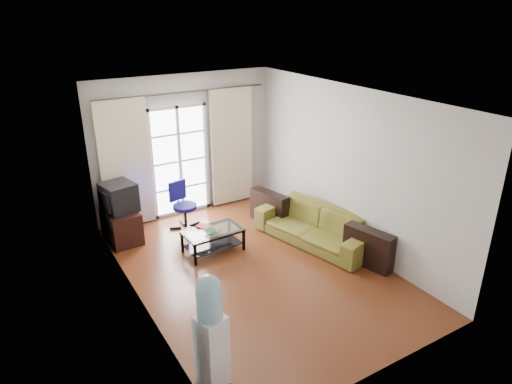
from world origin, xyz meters
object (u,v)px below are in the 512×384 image
sofa (314,226)px  tv_stand (122,226)px  water_cooler (211,330)px  task_chair (184,215)px  crt_tv (118,197)px  coffee_table (213,238)px

sofa → tv_stand: bearing=-135.7°
tv_stand → water_cooler: (-0.09, -3.78, 0.44)m
tv_stand → task_chair: size_ratio=0.86×
tv_stand → task_chair: bearing=-9.9°
crt_tv → water_cooler: 3.80m
sofa → tv_stand: size_ratio=2.96×
crt_tv → task_chair: crt_tv is taller
task_chair → water_cooler: (-1.21, -3.67, 0.46)m
sofa → crt_tv: bearing=-135.9°
crt_tv → task_chair: size_ratio=0.71×
crt_tv → coffee_table: bearing=-56.7°
crt_tv → task_chair: bearing=-18.7°
sofa → tv_stand: sofa is taller
crt_tv → sofa: bearing=-44.1°
sofa → water_cooler: bearing=-69.4°
tv_stand → crt_tv: (-0.00, 0.02, 0.53)m
water_cooler → sofa: bearing=18.8°
water_cooler → coffee_table: bearing=48.3°
sofa → coffee_table: sofa is taller
tv_stand → crt_tv: size_ratio=1.22×
task_chair → water_cooler: 3.89m
coffee_table → crt_tv: bearing=135.3°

